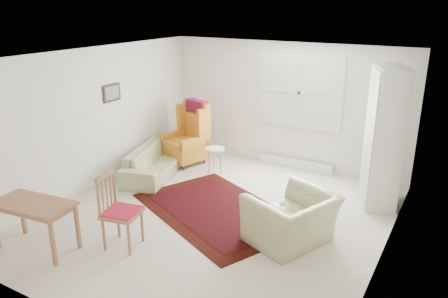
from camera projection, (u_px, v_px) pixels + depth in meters
The scene contains 10 objects.
room at pixel (222, 138), 6.65m from camera, with size 5.04×5.54×2.51m.
rug at pixel (217, 210), 7.09m from camera, with size 2.72×1.75×0.03m, color black, non-canonical shape.
sofa at pixel (155, 156), 8.47m from camera, with size 1.87×0.73×0.75m, color tan.
armchair at pixel (291, 214), 6.05m from camera, with size 1.11×0.97×0.86m, color tan.
wingback_chair at pixel (184, 133), 8.96m from camera, with size 0.75×0.80×1.31m, color orange, non-canonical shape.
coffee_table at pixel (310, 214), 6.57m from camera, with size 0.47×0.47×0.38m, color #492816, non-canonical shape.
stool at pixel (215, 160), 8.61m from camera, with size 0.38×0.38×0.51m, color white, non-canonical shape.
cabinet at pixel (384, 138), 7.04m from camera, with size 0.48×0.91×2.29m, color silver, non-canonical shape.
desk at pixel (36, 226), 5.92m from camera, with size 1.10×0.55×0.70m, color #95603C, non-canonical shape.
desk_chair at pixel (122, 211), 5.92m from camera, with size 0.47×0.47×1.07m, color #95603C, non-canonical shape.
Camera 1 is at (3.21, -5.27, 3.25)m, focal length 35.00 mm.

